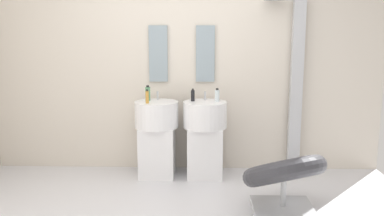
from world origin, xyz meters
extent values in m
cube|color=beige|center=(0.00, 1.65, 1.30)|extent=(4.80, 0.10, 2.60)
cube|color=white|center=(-0.28, 1.31, 0.29)|extent=(0.40, 0.40, 0.59)
cylinder|color=white|center=(-0.28, 1.31, 0.73)|extent=(0.50, 0.50, 0.30)
cylinder|color=#B7BABF|center=(-0.28, 1.44, 0.93)|extent=(0.02, 0.02, 0.10)
cube|color=white|center=(0.28, 1.31, 0.29)|extent=(0.40, 0.40, 0.59)
cylinder|color=white|center=(0.28, 1.31, 0.73)|extent=(0.50, 0.50, 0.30)
cylinder|color=#B7BABF|center=(0.28, 1.44, 0.93)|extent=(0.02, 0.02, 0.10)
cube|color=#8C9EA8|center=(-0.28, 1.58, 1.41)|extent=(0.22, 0.03, 0.66)
cube|color=#8C9EA8|center=(0.28, 1.58, 1.41)|extent=(0.22, 0.03, 0.66)
cube|color=#B7BABF|center=(1.35, 1.53, 1.02)|extent=(0.14, 0.08, 2.05)
cube|color=#B7BABF|center=(1.01, 0.34, 0.03)|extent=(0.56, 0.50, 0.06)
cylinder|color=#B7BABF|center=(1.01, 0.34, 0.20)|extent=(0.05, 0.05, 0.34)
torus|color=#333338|center=(1.01, 0.34, 0.40)|extent=(1.06, 1.06, 0.49)
cylinder|color=#C68C38|center=(-0.37, 1.19, 0.95)|extent=(0.04, 0.04, 0.14)
cylinder|color=black|center=(-0.37, 1.19, 1.03)|extent=(0.02, 0.02, 0.02)
cylinder|color=black|center=(0.14, 1.36, 0.94)|extent=(0.04, 0.04, 0.12)
cylinder|color=black|center=(0.14, 1.36, 1.02)|extent=(0.02, 0.02, 0.02)
cylinder|color=#59996B|center=(-0.38, 1.36, 0.96)|extent=(0.06, 0.06, 0.16)
cylinder|color=black|center=(-0.38, 1.36, 1.05)|extent=(0.03, 0.03, 0.02)
cylinder|color=silver|center=(0.42, 1.34, 0.95)|extent=(0.05, 0.05, 0.13)
cylinder|color=black|center=(0.42, 1.34, 1.02)|extent=(0.03, 0.03, 0.02)
camera|label=1|loc=(0.26, -3.30, 1.66)|focal=38.35mm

